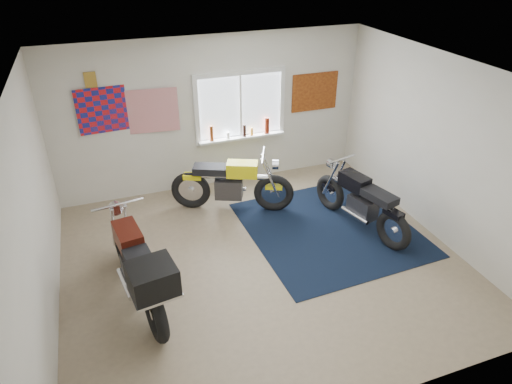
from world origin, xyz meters
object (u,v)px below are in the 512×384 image
object	(u,v)px
maroon_tourer	(139,269)
black_chrome_bike	(361,203)
yellow_triumph	(231,185)
navy_rug	(330,229)

from	to	relation	value
maroon_tourer	black_chrome_bike	bearing A→B (deg)	-88.36
yellow_triumph	maroon_tourer	size ratio (longest dim) A/B	0.88
navy_rug	black_chrome_bike	xyz separation A→B (m)	(0.45, -0.09, 0.44)
navy_rug	yellow_triumph	size ratio (longest dim) A/B	1.34
navy_rug	yellow_triumph	xyz separation A→B (m)	(-1.29, 1.12, 0.45)
navy_rug	black_chrome_bike	distance (m)	0.64
navy_rug	maroon_tourer	size ratio (longest dim) A/B	1.18
navy_rug	maroon_tourer	xyz separation A→B (m)	(-3.02, -0.72, 0.58)
black_chrome_bike	maroon_tourer	world-z (taller)	maroon_tourer
black_chrome_bike	navy_rug	bearing A→B (deg)	63.82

